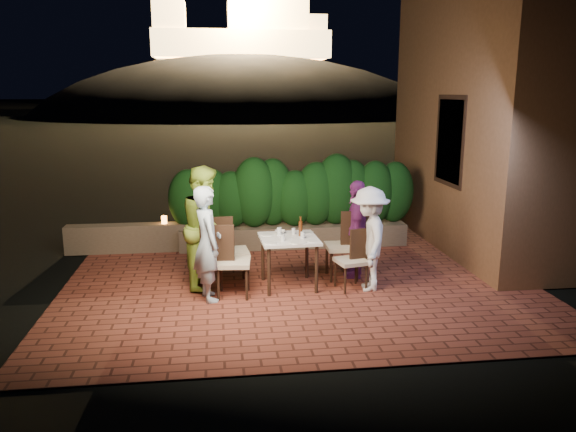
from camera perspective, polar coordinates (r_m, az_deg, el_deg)
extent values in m
plane|color=black|center=(8.34, 1.39, -7.45)|extent=(400.00, 400.00, 0.00)
cube|color=brown|center=(8.83, 0.90, -6.68)|extent=(7.00, 6.00, 0.15)
cube|color=brown|center=(10.87, 19.21, 10.12)|extent=(1.60, 5.00, 5.00)
cube|color=black|center=(10.11, 16.26, 7.34)|extent=(0.08, 1.00, 1.40)
cube|color=black|center=(10.11, 16.21, 7.34)|extent=(0.06, 1.15, 1.55)
cube|color=brown|center=(10.48, 0.59, -1.99)|extent=(4.20, 0.55, 0.40)
cube|color=brown|center=(10.50, -15.86, -2.17)|extent=(2.20, 0.30, 0.50)
ellipsoid|color=black|center=(68.17, -4.57, 6.81)|extent=(52.00, 40.00, 22.00)
cylinder|color=white|center=(7.90, -1.78, -2.71)|extent=(0.20, 0.20, 0.01)
cylinder|color=white|center=(8.33, -2.11, -1.90)|extent=(0.19, 0.19, 0.01)
cylinder|color=white|center=(8.01, 2.21, -2.50)|extent=(0.20, 0.20, 0.01)
cylinder|color=white|center=(8.47, 1.89, -1.66)|extent=(0.21, 0.21, 0.01)
cylinder|color=white|center=(8.18, -0.18, -2.16)|extent=(0.20, 0.20, 0.01)
cylinder|color=white|center=(7.91, 1.03, -2.67)|extent=(0.24, 0.24, 0.01)
cylinder|color=silver|center=(7.98, -0.55, -2.23)|extent=(0.06, 0.06, 0.10)
cylinder|color=silver|center=(8.30, -0.90, -1.57)|extent=(0.07, 0.07, 0.12)
cylinder|color=silver|center=(8.12, 1.49, -1.96)|extent=(0.06, 0.06, 0.10)
cylinder|color=silver|center=(8.34, 0.57, -1.57)|extent=(0.06, 0.06, 0.10)
imported|color=white|center=(8.43, -0.80, -1.62)|extent=(0.18, 0.18, 0.04)
imported|color=#AAC5DB|center=(7.76, -8.18, -2.78)|extent=(0.52, 0.66, 1.60)
imported|color=#9DC43D|center=(8.28, -8.33, -1.10)|extent=(0.77, 0.94, 1.80)
imported|color=white|center=(8.16, 8.25, -2.32)|extent=(0.70, 1.05, 1.51)
imported|color=#6F2568|center=(8.72, 7.02, -1.30)|extent=(0.62, 0.96, 1.52)
cylinder|color=orange|center=(10.35, -12.47, -0.37)|extent=(0.10, 0.10, 0.14)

